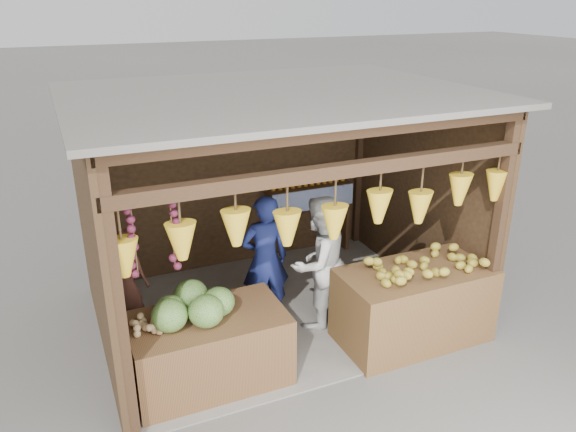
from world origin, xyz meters
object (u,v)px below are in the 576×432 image
object	(u,v)px
woman_standing	(318,263)
vendor_seated	(125,273)
counter_left	(209,349)
counter_right	(413,305)
man_standing	(265,259)

from	to	relation	value
woman_standing	vendor_seated	world-z (taller)	woman_standing
woman_standing	counter_left	bearing A→B (deg)	1.11
counter_left	vendor_seated	world-z (taller)	vendor_seated
woman_standing	counter_right	bearing A→B (deg)	121.11
man_standing	counter_right	bearing A→B (deg)	146.01
counter_right	woman_standing	distance (m)	1.14
counter_left	woman_standing	bearing A→B (deg)	19.82
man_standing	counter_left	bearing A→B (deg)	46.44
counter_left	vendor_seated	size ratio (longest dim) A/B	1.53
man_standing	woman_standing	xyz separation A→B (m)	(0.51, -0.34, 0.01)
counter_right	woman_standing	world-z (taller)	woman_standing
counter_left	man_standing	bearing A→B (deg)	42.65
man_standing	vendor_seated	distance (m)	1.55
man_standing	woman_standing	size ratio (longest dim) A/B	0.99
vendor_seated	man_standing	bearing A→B (deg)	-157.64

